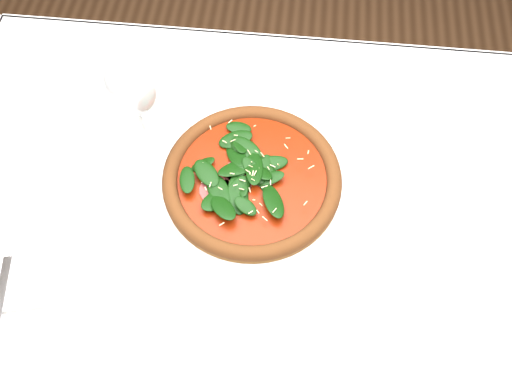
# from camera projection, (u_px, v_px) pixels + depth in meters

# --- Properties ---
(ground) EXTENTS (6.00, 6.00, 0.00)m
(ground) POSITION_uv_depth(u_px,v_px,m) (264.00, 336.00, 1.60)
(ground) COLOR brown
(ground) RESTS_ON ground
(dining_table) EXTENTS (1.21, 0.81, 0.75)m
(dining_table) POSITION_uv_depth(u_px,v_px,m) (269.00, 235.00, 1.04)
(dining_table) COLOR silver
(dining_table) RESTS_ON ground
(plate) EXTENTS (0.35, 0.35, 0.02)m
(plate) POSITION_uv_depth(u_px,v_px,m) (252.00, 183.00, 0.97)
(plate) COLOR white
(plate) RESTS_ON dining_table
(pizza) EXTENTS (0.37, 0.37, 0.04)m
(pizza) POSITION_uv_depth(u_px,v_px,m) (252.00, 177.00, 0.95)
(pizza) COLOR brown
(pizza) RESTS_ON plate
(wine_glass) EXTENTS (0.09, 0.09, 0.21)m
(wine_glass) POSITION_uv_depth(u_px,v_px,m) (132.00, 88.00, 0.90)
(wine_glass) COLOR silver
(wine_glass) RESTS_ON dining_table
(napkin) EXTENTS (0.15, 0.09, 0.01)m
(napkin) POSITION_uv_depth(u_px,v_px,m) (4.00, 293.00, 0.88)
(napkin) COLOR silver
(napkin) RESTS_ON dining_table
(fork) EXTENTS (0.04, 0.15, 0.00)m
(fork) POSITION_uv_depth(u_px,v_px,m) (5.00, 275.00, 0.88)
(fork) COLOR silver
(fork) RESTS_ON napkin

